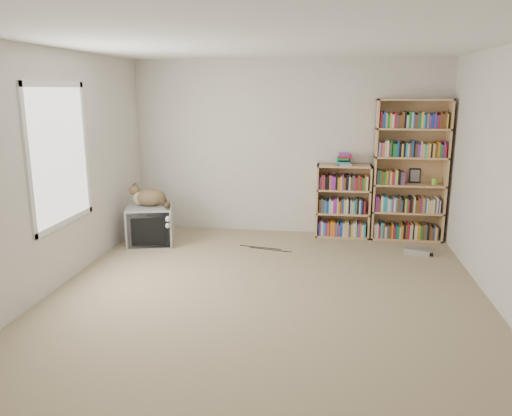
# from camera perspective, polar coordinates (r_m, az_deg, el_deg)

# --- Properties ---
(floor) EXTENTS (4.50, 5.00, 0.01)m
(floor) POSITION_cam_1_polar(r_m,az_deg,el_deg) (5.19, 1.17, -10.21)
(floor) COLOR tan
(floor) RESTS_ON ground
(wall_back) EXTENTS (4.50, 0.02, 2.50)m
(wall_back) POSITION_cam_1_polar(r_m,az_deg,el_deg) (7.29, 3.64, 6.85)
(wall_back) COLOR beige
(wall_back) RESTS_ON floor
(wall_front) EXTENTS (4.50, 0.02, 2.50)m
(wall_front) POSITION_cam_1_polar(r_m,az_deg,el_deg) (2.43, -5.92, -6.53)
(wall_front) COLOR beige
(wall_front) RESTS_ON floor
(wall_left) EXTENTS (0.02, 5.00, 2.50)m
(wall_left) POSITION_cam_1_polar(r_m,az_deg,el_deg) (5.56, -22.51, 3.82)
(wall_left) COLOR beige
(wall_left) RESTS_ON floor
(ceiling) EXTENTS (4.50, 5.00, 0.02)m
(ceiling) POSITION_cam_1_polar(r_m,az_deg,el_deg) (4.77, 1.32, 18.48)
(ceiling) COLOR white
(ceiling) RESTS_ON wall_back
(window) EXTENTS (0.02, 1.22, 1.52)m
(window) POSITION_cam_1_polar(r_m,az_deg,el_deg) (5.70, -21.53, 5.65)
(window) COLOR white
(window) RESTS_ON wall_left
(crt_tv) EXTENTS (0.72, 0.68, 0.53)m
(crt_tv) POSITION_cam_1_polar(r_m,az_deg,el_deg) (6.99, -11.98, -1.95)
(crt_tv) COLOR #9A9A9C
(crt_tv) RESTS_ON floor
(cat) EXTENTS (0.67, 0.47, 0.52)m
(cat) POSITION_cam_1_polar(r_m,az_deg,el_deg) (6.91, -11.75, 0.89)
(cat) COLOR #3A2917
(cat) RESTS_ON crt_tv
(bookcase_tall) EXTENTS (0.98, 0.30, 1.96)m
(bookcase_tall) POSITION_cam_1_polar(r_m,az_deg,el_deg) (7.26, 17.11, 3.67)
(bookcase_tall) COLOR tan
(bookcase_tall) RESTS_ON floor
(bookcase_short) EXTENTS (0.76, 0.30, 1.04)m
(bookcase_short) POSITION_cam_1_polar(r_m,az_deg,el_deg) (7.26, 9.90, 0.51)
(bookcase_short) COLOR tan
(bookcase_short) RESTS_ON floor
(book_stack) EXTENTS (0.19, 0.25, 0.16)m
(book_stack) POSITION_cam_1_polar(r_m,az_deg,el_deg) (7.11, 10.06, 5.50)
(book_stack) COLOR #AB162B
(book_stack) RESTS_ON bookcase_short
(green_mug) EXTENTS (0.08, 0.08, 0.09)m
(green_mug) POSITION_cam_1_polar(r_m,az_deg,el_deg) (7.32, 19.71, 2.89)
(green_mug) COLOR #7EC939
(green_mug) RESTS_ON bookcase_tall
(framed_print) EXTENTS (0.15, 0.05, 0.20)m
(framed_print) POSITION_cam_1_polar(r_m,az_deg,el_deg) (7.36, 17.69, 3.56)
(framed_print) COLOR black
(framed_print) RESTS_ON bookcase_tall
(dvd_player) EXTENTS (0.37, 0.31, 0.07)m
(dvd_player) POSITION_cam_1_polar(r_m,az_deg,el_deg) (6.83, 18.00, -4.66)
(dvd_player) COLOR silver
(dvd_player) RESTS_ON floor
(wall_outlet) EXTENTS (0.01, 0.08, 0.13)m
(wall_outlet) POSITION_cam_1_polar(r_m,az_deg,el_deg) (7.44, -14.27, -0.68)
(wall_outlet) COLOR silver
(wall_outlet) RESTS_ON wall_left
(floor_cables) EXTENTS (1.20, 0.70, 0.01)m
(floor_cables) POSITION_cam_1_polar(r_m,az_deg,el_deg) (6.79, 3.61, -4.40)
(floor_cables) COLOR black
(floor_cables) RESTS_ON floor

